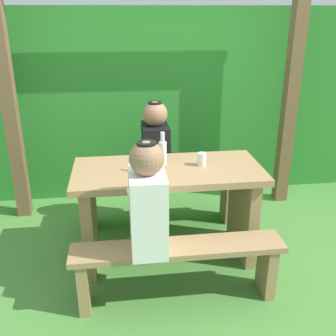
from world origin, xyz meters
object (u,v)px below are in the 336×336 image
(bench_far, at_px, (161,193))
(person_black_coat, at_px, (155,146))
(bench_near, at_px, (178,261))
(picnic_table, at_px, (168,198))
(bottle_left, at_px, (151,162))
(person_white_shirt, at_px, (148,201))
(drinking_glass, at_px, (202,159))
(bottle_right, at_px, (163,152))

(bench_far, xyz_separation_m, person_black_coat, (-0.04, -0.00, 0.45))
(bench_near, relative_size, bench_far, 1.00)
(picnic_table, height_order, bottle_left, bottle_left)
(picnic_table, bearing_deg, bench_near, -90.00)
(bench_far, xyz_separation_m, person_white_shirt, (-0.19, -1.04, 0.45))
(bench_near, xyz_separation_m, drinking_glass, (0.26, 0.55, 0.50))
(bench_far, height_order, bottle_left, bottle_left)
(bench_near, bearing_deg, person_black_coat, 92.33)
(bottle_left, bearing_deg, picnic_table, 27.70)
(bench_far, bearing_deg, bottle_left, -102.32)
(picnic_table, height_order, drinking_glass, drinking_glass)
(bench_far, distance_m, bottle_left, 0.81)
(bench_far, bearing_deg, person_black_coat, -175.51)
(bench_near, distance_m, person_white_shirt, 0.49)
(bottle_left, bearing_deg, person_black_coat, 81.61)
(picnic_table, bearing_deg, bench_far, 90.00)
(person_white_shirt, relative_size, bottle_left, 3.28)
(picnic_table, relative_size, bench_far, 1.00)
(picnic_table, bearing_deg, person_white_shirt, -110.41)
(bench_near, bearing_deg, person_white_shirt, 179.01)
(bench_far, height_order, drinking_glass, drinking_glass)
(picnic_table, relative_size, person_black_coat, 1.95)
(bottle_left, bearing_deg, bottle_right, 57.46)
(person_white_shirt, bearing_deg, picnic_table, 69.59)
(drinking_glass, bearing_deg, person_white_shirt, -129.62)
(bench_near, bearing_deg, picnic_table, 90.00)
(bench_far, relative_size, drinking_glass, 14.19)
(picnic_table, distance_m, person_black_coat, 0.57)
(picnic_table, relative_size, person_white_shirt, 1.95)
(drinking_glass, height_order, bottle_right, bottle_right)
(drinking_glass, xyz_separation_m, bottle_left, (-0.39, -0.09, 0.04))
(bench_far, xyz_separation_m, drinking_glass, (0.26, -0.49, 0.50))
(drinking_glass, distance_m, bottle_right, 0.30)
(person_white_shirt, bearing_deg, drinking_glass, 50.38)
(picnic_table, height_order, bench_far, picnic_table)
(person_black_coat, bearing_deg, bottle_left, -98.39)
(bench_near, xyz_separation_m, bottle_right, (-0.03, 0.61, 0.55))
(picnic_table, bearing_deg, drinking_glass, 6.01)
(bench_far, xyz_separation_m, bottle_left, (-0.13, -0.59, 0.54))
(bench_near, xyz_separation_m, person_white_shirt, (-0.19, 0.00, 0.45))
(person_white_shirt, relative_size, drinking_glass, 7.29)
(person_black_coat, height_order, bottle_right, person_black_coat)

